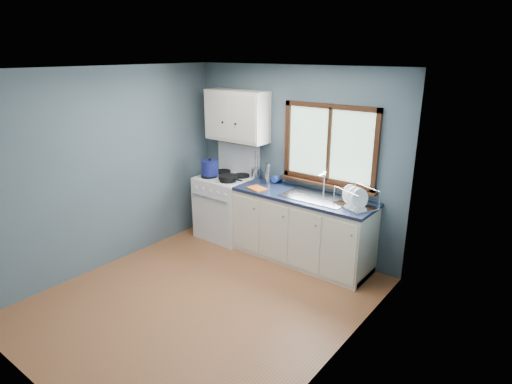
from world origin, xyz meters
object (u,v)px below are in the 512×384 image
Objects in this scene: base_cabinets at (302,232)px; thermos at (268,174)px; skillet at (228,177)px; dish_rack at (355,201)px; stockpot at (210,168)px; sink at (315,202)px; gas_range at (226,205)px; utensil_crock at (256,173)px.

base_cabinets is 6.46× the size of thermos.
skillet is 1.84m from dish_rack.
skillet is 1.59× the size of stockpot.
thermos reaches higher than skillet.
skillet is (-1.31, -0.16, 0.13)m from sink.
sink is at bearing 5.49° from stockpot.
stockpot is (-0.17, -0.14, 0.58)m from gas_range.
base_cabinets is 2.20× the size of sink.
thermos is at bearing 10.07° from gas_range.
stockpot is (-1.66, -0.16, 0.21)m from sink.
utensil_crock reaches higher than dish_rack.
skillet is at bearing -173.02° from sink.
dish_rack is (2.18, 0.18, -0.09)m from stockpot.
sink reaches higher than dish_rack.
dish_rack is at bearing -3.46° from thermos.
skillet is 1.44× the size of thermos.
sink is 0.54m from dish_rack.
base_cabinets is 0.48m from sink.
dish_rack is at bearing 9.45° from skillet.
thermos is (-0.64, 0.10, 0.65)m from base_cabinets.
utensil_crock is (0.38, 0.22, 0.51)m from gas_range.
stockpot reaches higher than skillet.
sink is 0.85m from thermos.
dish_rack is at bearing 1.06° from gas_range.
gas_range is 3.41× the size of utensil_crock.
stockpot is at bearing -140.52° from gas_range.
sink reaches higher than skillet.
skillet is 0.75× the size of dish_rack.
stockpot is at bearing -146.95° from utensil_crock.
gas_range is 0.88m from thermos.
skillet is 1.04× the size of utensil_crock.
base_cabinets is 3.36× the size of dish_rack.
sink is 3.23× the size of stockpot.
thermos is at bearing 171.12° from base_cabinets.
thermos reaches higher than base_cabinets.
sink is 2.03× the size of skillet.
stockpot reaches higher than dish_rack.
utensil_crock reaches higher than base_cabinets.
dish_rack is (2.01, 0.04, 0.49)m from gas_range.
stockpot is (-0.35, 0.00, 0.08)m from skillet.
base_cabinets is (1.31, 0.02, -0.08)m from gas_range.
thermos is at bearing 31.80° from skillet.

